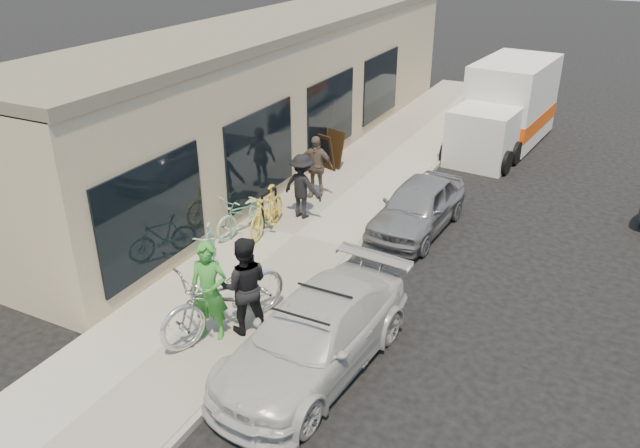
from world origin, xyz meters
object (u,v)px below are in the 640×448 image
(sedan_silver, at_px, (418,206))
(cruiser_bike_b, at_px, (245,212))
(tandem_bike, at_px, (225,298))
(cruiser_bike_c, at_px, (267,211))
(bystander_a, at_px, (302,186))
(sedan_white, at_px, (315,335))
(moving_truck, at_px, (506,109))
(bike_rack, at_px, (269,204))
(woman_rider, at_px, (209,291))
(sandwich_board, at_px, (329,150))
(bystander_b, at_px, (315,167))
(man_standing, at_px, (244,286))
(cruiser_bike_a, at_px, (208,249))

(sedan_silver, height_order, cruiser_bike_b, sedan_silver)
(tandem_bike, xyz_separation_m, cruiser_bike_c, (-1.41, 3.72, -0.15))
(cruiser_bike_b, bearing_deg, bystander_a, 68.98)
(cruiser_bike_b, xyz_separation_m, bystander_a, (0.81, 1.33, 0.32))
(sedan_silver, bearing_deg, sedan_white, -84.99)
(sedan_white, xyz_separation_m, moving_truck, (0.32, 13.18, 0.57))
(bike_rack, xyz_separation_m, cruiser_bike_b, (-0.30, -0.60, -0.03))
(woman_rider, bearing_deg, tandem_bike, 43.93)
(bike_rack, height_order, moving_truck, moving_truck)
(woman_rider, xyz_separation_m, cruiser_bike_b, (-1.72, 3.76, -0.43))
(sandwich_board, xyz_separation_m, bystander_b, (0.60, -2.04, 0.28))
(sedan_silver, bearing_deg, cruiser_bike_b, -144.39)
(sedan_white, height_order, bystander_a, bystander_a)
(bike_rack, distance_m, man_standing, 4.38)
(bike_rack, height_order, bystander_a, bystander_a)
(sedan_silver, bearing_deg, sandwich_board, 148.92)
(sandwich_board, relative_size, moving_truck, 0.19)
(cruiser_bike_a, relative_size, cruiser_bike_c, 0.89)
(tandem_bike, xyz_separation_m, bystander_a, (-1.05, 4.84, 0.13))
(man_standing, bearing_deg, tandem_bike, -4.10)
(bike_rack, relative_size, cruiser_bike_c, 0.48)
(cruiser_bike_c, bearing_deg, sedan_silver, 26.70)
(cruiser_bike_b, bearing_deg, cruiser_bike_a, -71.47)
(woman_rider, distance_m, cruiser_bike_b, 4.16)
(tandem_bike, distance_m, man_standing, 0.42)
(cruiser_bike_a, bearing_deg, bystander_a, 53.69)
(sedan_white, xyz_separation_m, man_standing, (-1.48, 0.21, 0.44))
(sandwich_board, height_order, sedan_silver, sandwich_board)
(man_standing, bearing_deg, bystander_b, -106.76)
(sandwich_board, relative_size, tandem_bike, 0.42)
(sandwich_board, bearing_deg, woman_rider, -59.34)
(tandem_bike, bearing_deg, sedan_silver, 95.19)
(bike_rack, height_order, sedan_silver, sedan_silver)
(man_standing, height_order, bystander_b, man_standing)
(cruiser_bike_b, bearing_deg, woman_rider, -55.20)
(moving_truck, bearing_deg, sedan_white, -85.69)
(sandwich_board, height_order, tandem_bike, tandem_bike)
(sandwich_board, xyz_separation_m, woman_rider, (1.81, -8.42, 0.36))
(tandem_bike, bearing_deg, sedan_white, 19.81)
(cruiser_bike_a, xyz_separation_m, cruiser_bike_c, (0.18, 2.07, 0.06))
(tandem_bike, xyz_separation_m, woman_rider, (-0.14, -0.26, 0.24))
(bike_rack, relative_size, woman_rider, 0.47)
(man_standing, relative_size, cruiser_bike_a, 1.16)
(sedan_silver, xyz_separation_m, cruiser_bike_a, (-3.22, -4.05, 0.01))
(man_standing, xyz_separation_m, cruiser_bike_c, (-1.71, 3.56, -0.39))
(cruiser_bike_a, distance_m, cruiser_bike_b, 1.87)
(woman_rider, relative_size, cruiser_bike_a, 1.16)
(moving_truck, bearing_deg, cruiser_bike_b, -106.72)
(sedan_silver, xyz_separation_m, tandem_bike, (-1.63, -5.70, 0.21))
(sedan_white, distance_m, bystander_b, 6.93)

